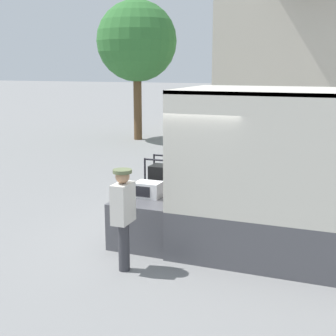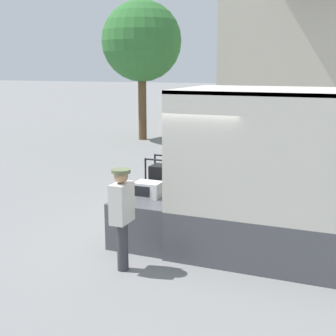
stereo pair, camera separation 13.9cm
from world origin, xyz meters
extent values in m
plane|color=gray|center=(0.00, 0.00, 0.00)|extent=(160.00, 160.00, 0.00)
cube|color=#4C4C51|center=(2.40, 0.00, 0.43)|extent=(4.81, 2.22, 0.85)
cube|color=beige|center=(2.40, 1.08, 1.86)|extent=(4.81, 0.06, 2.00)
cube|color=beige|center=(2.40, -1.08, 1.86)|extent=(4.81, 0.06, 2.00)
cube|color=beige|center=(2.40, 0.00, 2.83)|extent=(4.81, 2.22, 0.06)
cylinder|color=silver|center=(1.48, -0.19, 1.03)|extent=(0.27, 0.27, 0.34)
cube|color=#B2A893|center=(2.12, 0.09, 1.02)|extent=(0.44, 0.32, 0.34)
cube|color=#4C4C51|center=(-0.57, 0.00, 0.43)|extent=(1.13, 2.11, 0.85)
cube|color=white|center=(-0.60, -0.33, 1.00)|extent=(0.48, 0.36, 0.28)
cube|color=black|center=(-0.65, -0.51, 1.00)|extent=(0.31, 0.01, 0.19)
cube|color=black|center=(-0.62, 0.46, 1.07)|extent=(0.51, 0.40, 0.44)
cylinder|color=slate|center=(-0.42, 0.46, 1.09)|extent=(0.19, 0.22, 0.22)
cylinder|color=black|center=(-0.92, 0.23, 1.16)|extent=(0.04, 0.04, 0.61)
cylinder|color=black|center=(-0.32, 0.23, 1.16)|extent=(0.04, 0.04, 0.61)
cylinder|color=black|center=(-0.92, 0.70, 1.16)|extent=(0.04, 0.04, 0.61)
cylinder|color=black|center=(-0.32, 0.70, 1.16)|extent=(0.04, 0.04, 0.61)
cylinder|color=black|center=(-0.62, 0.23, 1.44)|extent=(0.60, 0.04, 0.04)
cylinder|color=black|center=(-0.62, 0.70, 1.44)|extent=(0.60, 0.04, 0.04)
cylinder|color=#38383D|center=(-0.45, -1.68, 0.40)|extent=(0.18, 0.18, 0.81)
cube|color=beige|center=(-0.45, -1.68, 1.13)|extent=(0.24, 0.44, 0.64)
sphere|color=tan|center=(-0.45, -1.68, 1.56)|extent=(0.22, 0.22, 0.22)
cylinder|color=#606B47|center=(-0.45, -1.68, 1.64)|extent=(0.30, 0.30, 0.06)
cube|color=beige|center=(1.36, 15.18, 3.26)|extent=(8.15, 7.94, 6.52)
cylinder|color=brown|center=(-6.02, 10.96, 1.36)|extent=(0.36, 0.36, 2.73)
sphere|color=#337033|center=(-6.02, 10.96, 4.28)|extent=(3.46, 3.46, 3.46)
camera|label=1|loc=(2.75, -7.99, 3.23)|focal=50.00mm
camera|label=2|loc=(2.88, -7.94, 3.23)|focal=50.00mm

